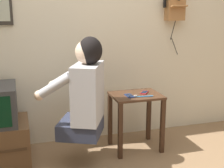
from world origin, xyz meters
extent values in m
cube|color=beige|center=(0.00, 1.25, 1.27)|extent=(6.80, 0.05, 2.55)
cube|color=#422819|center=(0.36, 0.81, 0.57)|extent=(0.49, 0.39, 0.02)
cube|color=#382215|center=(0.14, 0.64, 0.28)|extent=(0.04, 0.04, 0.56)
cube|color=#382215|center=(0.58, 0.64, 0.28)|extent=(0.04, 0.04, 0.56)
cube|color=#382215|center=(0.14, 0.98, 0.28)|extent=(0.04, 0.04, 0.56)
cube|color=#382215|center=(0.58, 0.98, 0.28)|extent=(0.04, 0.04, 0.56)
cube|color=#2D3347|center=(-0.24, 0.65, 0.36)|extent=(0.49, 0.51, 0.14)
cube|color=#ADADB2|center=(-0.17, 0.62, 0.69)|extent=(0.38, 0.47, 0.51)
sphere|color=beige|center=(-0.17, 0.62, 1.05)|extent=(0.21, 0.21, 0.21)
ellipsoid|color=black|center=(-0.15, 0.61, 1.06)|extent=(0.28, 0.29, 0.24)
cylinder|color=#ADADB2|center=(-0.47, 0.56, 0.78)|extent=(0.31, 0.20, 0.23)
cylinder|color=#ADADB2|center=(-0.32, 0.88, 0.78)|extent=(0.31, 0.20, 0.23)
sphere|color=beige|center=(-0.59, 0.62, 0.70)|extent=(0.09, 0.09, 0.09)
sphere|color=beige|center=(-0.44, 0.94, 0.70)|extent=(0.09, 0.09, 0.09)
cube|color=#9E6B3D|center=(0.94, 1.17, 1.48)|extent=(0.20, 0.11, 0.40)
cube|color=#9E6B3D|center=(0.94, 1.09, 1.43)|extent=(0.18, 0.07, 0.03)
cylinder|color=black|center=(0.81, 1.17, 1.46)|extent=(0.03, 0.03, 0.09)
cylinder|color=black|center=(0.92, 1.15, 1.18)|extent=(0.04, 0.04, 0.22)
cylinder|color=black|center=(0.95, 1.16, 1.00)|extent=(0.07, 0.06, 0.19)
cube|color=navy|center=(0.27, 0.77, 0.58)|extent=(0.07, 0.13, 0.01)
cube|color=black|center=(0.27, 0.77, 0.59)|extent=(0.06, 0.10, 0.00)
cube|color=maroon|center=(0.46, 0.83, 0.58)|extent=(0.12, 0.14, 0.01)
cube|color=black|center=(0.46, 0.83, 0.59)|extent=(0.10, 0.11, 0.00)
cylinder|color=#338CD8|center=(0.40, 0.71, 0.58)|extent=(0.19, 0.03, 0.01)
cube|color=white|center=(0.31, 0.72, 0.59)|extent=(0.03, 0.01, 0.01)
camera|label=1|loc=(-0.74, -1.97, 1.42)|focal=50.00mm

